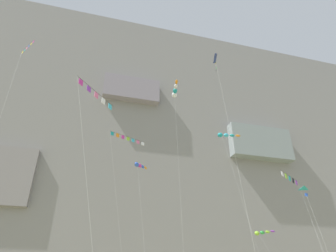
{
  "coord_description": "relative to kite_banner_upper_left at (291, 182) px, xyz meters",
  "views": [
    {
      "loc": [
        -5.43,
        -6.63,
        3.16
      ],
      "look_at": [
        2.22,
        21.97,
        19.59
      ],
      "focal_mm": 31.23,
      "sensor_mm": 36.0,
      "label": 1
    }
  ],
  "objects": [
    {
      "name": "kite_diamond_far_left",
      "position": [
        -10.82,
        -5.6,
        10.24
      ],
      "size": [
        1.64,
        2.56,
        26.26
      ],
      "color": "navy",
      "rests_on": "ground"
    },
    {
      "name": "kite_banner_upper_right",
      "position": [
        -32.42,
        2.81,
        10.84
      ],
      "size": [
        1.97,
        5.68,
        30.18
      ],
      "color": "black",
      "rests_on": "ground"
    },
    {
      "name": "kite_delta_high_center",
      "position": [
        0.99,
        -1.35,
        -2.09
      ],
      "size": [
        1.19,
        2.87,
        12.34
      ],
      "color": "teal",
      "rests_on": "ground"
    },
    {
      "name": "kite_banner_upper_left",
      "position": [
        0.0,
        0.0,
        0.0
      ],
      "size": [
        4.49,
        6.48,
        14.7
      ],
      "color": "black",
      "rests_on": "ground"
    },
    {
      "name": "cliff_face",
      "position": [
        -16.84,
        33.03,
        15.79
      ],
      "size": [
        180.0,
        23.81,
        59.46
      ],
      "color": "gray",
      "rests_on": "ground"
    },
    {
      "name": "kite_windsock_front_field",
      "position": [
        -10.36,
        11.95,
        19.23
      ],
      "size": [
        1.67,
        6.25,
        33.78
      ],
      "color": "white",
      "rests_on": "ground"
    },
    {
      "name": "kite_windsock_high_left",
      "position": [
        4.38,
        14.74,
        -3.24
      ],
      "size": [
        3.59,
        5.33,
        11.19
      ],
      "color": "#8CCC33",
      "rests_on": "ground"
    },
    {
      "name": "kite_windsock_mid_right",
      "position": [
        -15.8,
        12.86,
        5.2
      ],
      "size": [
        2.67,
        7.46,
        19.81
      ],
      "color": "blue",
      "rests_on": "ground"
    },
    {
      "name": "kite_banner_upper_mid",
      "position": [
        -22.78,
        -8.86,
        1.24
      ],
      "size": [
        3.57,
        3.41,
        16.36
      ],
      "color": "black",
      "rests_on": "ground"
    },
    {
      "name": "kite_banner_high_right",
      "position": [
        -17.92,
        11.92,
        8.35
      ],
      "size": [
        5.81,
        2.9,
        23.3
      ],
      "color": "black",
      "rests_on": "ground"
    },
    {
      "name": "kite_windsock_mid_left",
      "position": [
        -0.68,
        13.57,
        12.68
      ],
      "size": [
        4.27,
        6.38,
        27.04
      ],
      "color": "teal",
      "rests_on": "ground"
    }
  ]
}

